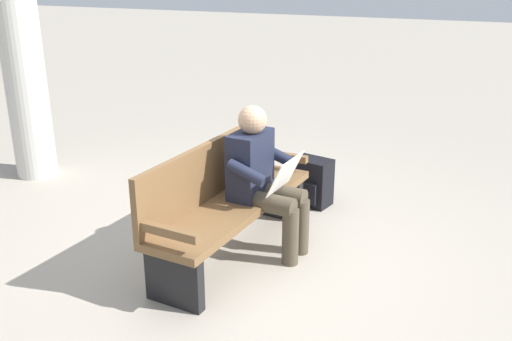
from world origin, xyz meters
TOP-DOWN VIEW (x-y plane):
  - ground_plane at (0.00, 0.00)m, footprint 40.00×40.00m
  - bench_near at (-0.01, -0.07)m, footprint 1.84×0.65m
  - person_seated at (-0.16, 0.18)m, footprint 0.60×0.60m
  - backpack at (-1.19, 0.27)m, footprint 0.33×0.39m

SIDE VIEW (x-z plane):
  - ground_plane at x=0.00m, z-range 0.00..0.00m
  - backpack at x=-1.19m, z-range 0.00..0.45m
  - bench_near at x=-0.01m, z-range 0.01..0.91m
  - person_seated at x=-0.16m, z-range 0.04..1.22m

